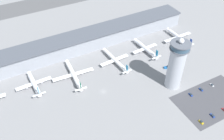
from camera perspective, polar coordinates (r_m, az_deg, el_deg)
name	(u,v)px	position (r m, az deg, el deg)	size (l,w,h in m)	color
ground_plane	(104,92)	(226.69, -1.94, -4.97)	(1000.00, 1000.00, 0.00)	gray
terminal_building	(74,44)	(270.58, -8.70, 5.92)	(266.80, 25.00, 17.93)	#9399A3
runway_strip	(42,3)	(382.50, -15.81, 14.44)	(400.19, 44.00, 0.01)	#515154
control_tower	(176,64)	(223.07, 14.48, 1.23)	(17.20, 17.20, 51.78)	#ADB2BC
parking_lot_surface	(212,100)	(236.57, 21.85, -6.37)	(64.00, 40.00, 0.01)	#424247
airplane_gate_bravo	(34,84)	(239.23, -17.42, -2.97)	(33.14, 33.90, 12.85)	silver
airplane_gate_charlie	(74,75)	(239.80, -8.79, -1.06)	(40.65, 44.67, 12.48)	white
airplane_gate_delta	(115,60)	(253.70, 0.72, 2.27)	(32.25, 43.78, 11.73)	white
airplane_gate_echo	(145,48)	(271.78, 7.65, 4.90)	(30.83, 39.14, 12.93)	silver
airplane_gate_foxtrot	(178,37)	(297.20, 14.95, 7.29)	(37.38, 39.65, 12.13)	silver
service_truck_catering	(175,37)	(301.37, 14.23, 7.28)	(8.30, 6.22, 3.19)	black
service_truck_baggage	(168,67)	(255.72, 12.59, 0.61)	(7.70, 4.82, 2.99)	black
car_silver_sedan	(191,95)	(234.01, 17.54, -5.39)	(1.81, 4.04, 1.53)	black
car_grey_coupe	(212,85)	(249.55, 21.86, -3.23)	(1.96, 4.16, 1.41)	black
car_navy_sedan	(212,116)	(223.75, 21.98, -9.66)	(2.07, 4.49, 1.44)	black
car_blue_compact	(224,110)	(231.82, 24.30, -8.34)	(1.96, 4.43, 1.35)	black
car_white_wagon	(201,122)	(216.14, 19.70, -11.14)	(1.82, 4.37, 1.59)	black
car_maroon_suv	(201,89)	(241.69, 19.69, -4.22)	(1.95, 4.10, 1.54)	black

